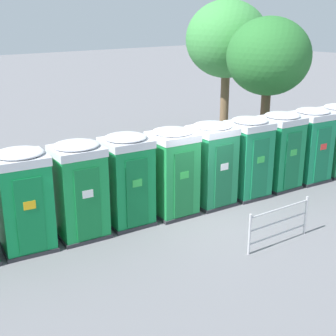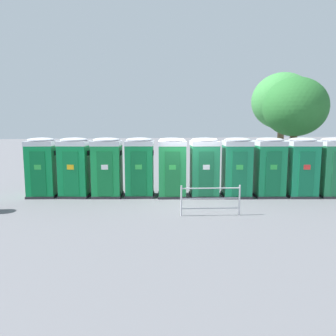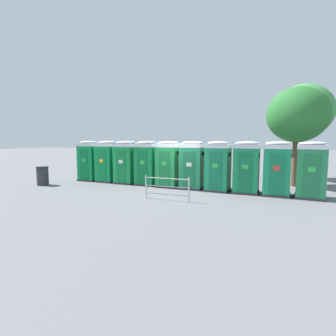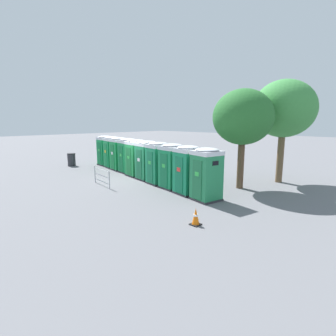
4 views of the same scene
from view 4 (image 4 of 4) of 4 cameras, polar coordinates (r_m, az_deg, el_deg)
ground_plane at (r=17.57m, az=-7.25°, el=-2.27°), size 120.00×120.00×0.00m
portapotty_0 at (r=23.20m, az=-13.46°, el=3.78°), size 1.34×1.34×2.54m
portapotty_1 at (r=21.94m, az=-12.05°, el=3.47°), size 1.46×1.43×2.54m
portapotty_2 at (r=20.67m, az=-10.58°, el=3.12°), size 1.42×1.39×2.54m
portapotty_3 at (r=19.45m, az=-8.70°, el=2.74°), size 1.39×1.38×2.54m
portapotty_4 at (r=18.18m, az=-6.99°, el=2.26°), size 1.35×1.36×2.54m
portapotty_5 at (r=16.99m, az=-4.70°, el=1.74°), size 1.35×1.35×2.54m
portapotty_6 at (r=15.81m, az=-2.20°, el=1.13°), size 1.38×1.39×2.54m
portapotty_7 at (r=14.71m, az=0.89°, el=0.45°), size 1.37×1.36×2.54m
portapotty_8 at (r=13.62m, az=4.30°, el=-0.37°), size 1.40×1.39×2.54m
portapotty_9 at (r=12.61m, az=8.35°, el=-1.31°), size 1.43×1.41×2.54m
street_tree_0 at (r=15.08m, az=16.00°, el=10.50°), size 3.28×3.28×5.49m
street_tree_1 at (r=17.46m, az=23.92°, el=11.61°), size 3.67×3.67×6.20m
trash_can at (r=23.71m, az=-20.27°, el=1.74°), size 0.68×0.68×1.07m
traffic_cone at (r=9.82m, az=6.05°, el=-10.52°), size 0.36×0.36×0.64m
event_barrier at (r=15.93m, az=-14.22°, el=-1.72°), size 2.05×0.30×1.05m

